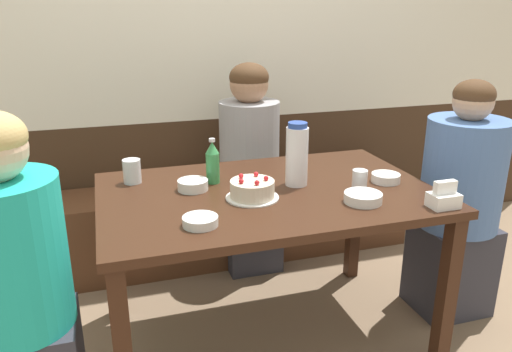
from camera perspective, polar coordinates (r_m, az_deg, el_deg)
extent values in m
plane|color=#846B51|center=(2.41, 1.20, -17.88)|extent=(12.00, 12.00, 0.00)
cube|color=#3D2819|center=(3.13, -4.87, -0.67)|extent=(4.80, 0.04, 0.81)
cube|color=#56331E|center=(2.99, -3.84, -5.17)|extent=(2.29, 0.38, 0.46)
cube|color=#381E11|center=(2.07, 1.33, -2.10)|extent=(1.37, 0.89, 0.03)
cube|color=#381E11|center=(2.21, 20.97, -12.50)|extent=(0.06, 0.06, 0.69)
cube|color=#381E11|center=(2.48, -15.93, -8.25)|extent=(0.06, 0.06, 0.69)
cube|color=#381E11|center=(2.78, 11.12, -4.84)|extent=(0.06, 0.06, 0.69)
cylinder|color=white|center=(1.98, -0.43, -2.47)|extent=(0.21, 0.21, 0.01)
cylinder|color=beige|center=(1.97, -0.43, -1.47)|extent=(0.18, 0.18, 0.07)
sphere|color=red|center=(2.00, 0.01, 0.22)|extent=(0.02, 0.02, 0.02)
sphere|color=red|center=(1.98, -1.72, 0.02)|extent=(0.02, 0.02, 0.02)
sphere|color=red|center=(1.92, -1.71, -0.59)|extent=(0.02, 0.02, 0.02)
sphere|color=red|center=(1.91, 0.11, -0.77)|extent=(0.02, 0.02, 0.02)
sphere|color=red|center=(1.96, 1.15, -0.25)|extent=(0.02, 0.02, 0.02)
cylinder|color=white|center=(2.10, 4.69, 2.22)|extent=(0.09, 0.09, 0.25)
cylinder|color=#28479E|center=(2.07, 4.79, 5.83)|extent=(0.08, 0.08, 0.02)
cylinder|color=#388E4C|center=(2.15, -4.97, 0.91)|extent=(0.06, 0.06, 0.13)
cone|color=#388E4C|center=(2.12, -5.04, 3.26)|extent=(0.06, 0.06, 0.05)
cylinder|color=silver|center=(2.11, -5.06, 4.11)|extent=(0.03, 0.03, 0.01)
cube|color=white|center=(2.02, 20.63, -2.61)|extent=(0.11, 0.08, 0.05)
cube|color=white|center=(2.00, 20.80, -1.21)|extent=(0.09, 0.03, 0.05)
cylinder|color=white|center=(2.08, -7.23, -1.02)|extent=(0.13, 0.13, 0.04)
cylinder|color=white|center=(1.75, -6.39, -5.14)|extent=(0.13, 0.13, 0.03)
cylinder|color=white|center=(1.98, 12.13, -2.44)|extent=(0.15, 0.15, 0.04)
cylinder|color=white|center=(2.23, 14.60, -0.20)|extent=(0.12, 0.12, 0.04)
cylinder|color=silver|center=(2.12, 11.76, -0.37)|extent=(0.06, 0.06, 0.08)
cylinder|color=silver|center=(2.21, -13.99, 0.53)|extent=(0.08, 0.08, 0.10)
cube|color=#33333D|center=(2.68, 21.29, -9.63)|extent=(0.34, 0.30, 0.45)
cylinder|color=#4C70AD|center=(2.50, 22.59, 0.21)|extent=(0.37, 0.37, 0.52)
sphere|color=tan|center=(2.42, 23.58, 7.82)|extent=(0.18, 0.18, 0.18)
ellipsoid|color=#4C331E|center=(2.41, 23.68, 8.54)|extent=(0.18, 0.18, 0.13)
cylinder|color=#1EB2A3|center=(1.76, -26.31, -8.11)|extent=(0.35, 0.35, 0.51)
cube|color=#33333D|center=(2.91, -0.72, -5.89)|extent=(0.30, 0.34, 0.45)
cylinder|color=#99999E|center=(2.75, -0.76, 3.25)|extent=(0.33, 0.33, 0.51)
sphere|color=#A87A5B|center=(2.68, -0.80, 10.46)|extent=(0.21, 0.21, 0.21)
ellipsoid|color=#4C331E|center=(2.67, -0.80, 11.22)|extent=(0.21, 0.21, 0.15)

